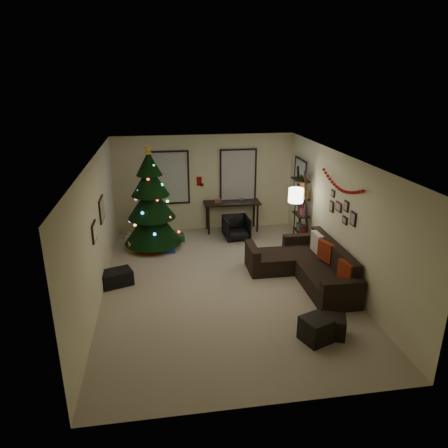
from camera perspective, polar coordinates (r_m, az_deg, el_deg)
The scene contains 29 objects.
floor at distance 8.94m, azimuth -0.04°, elevation -8.28°, with size 7.00×7.00×0.00m, color tan.
ceiling at distance 8.04m, azimuth -0.04°, elevation 8.98°, with size 7.00×7.00×0.00m, color white.
wall_back at distance 11.72m, azimuth -2.69°, elevation 5.62°, with size 5.00×5.00×0.00m, color beige.
wall_front at distance 5.30m, azimuth 5.96°, elevation -12.88°, with size 5.00×5.00×0.00m, color beige.
wall_left at distance 8.40m, azimuth -17.14°, elevation -1.00°, with size 7.00×7.00×0.00m, color beige.
wall_right at distance 9.10m, azimuth 15.71°, elevation 0.72°, with size 7.00×7.00×0.00m, color beige.
window_back_left at distance 11.58m, azimuth -7.40°, elevation 6.33°, with size 1.05×0.06×1.50m.
window_back_right at distance 11.78m, azimuth 1.94°, elevation 6.71°, with size 1.05×0.06×1.50m.
window_right_wall at distance 11.32m, azimuth 10.43°, elevation 5.59°, with size 0.06×0.90×1.30m.
christmas_tree at distance 10.59m, azimuth -9.96°, elevation 2.52°, with size 1.45×1.45×2.71m.
presents at distance 10.85m, azimuth -9.18°, elevation -2.66°, with size 1.50×1.01×0.30m.
sofa at distance 9.26m, azimuth 11.42°, elevation -5.76°, with size 1.80×2.62×0.85m.
pillow_red_a at distance 8.36m, azimuth 16.38°, elevation -6.34°, with size 0.11×0.40×0.40m, color maroon.
pillow_red_b at distance 9.18m, azimuth 13.82°, elevation -3.70°, with size 0.11×0.43×0.43m, color maroon.
pillow_cream at distance 9.63m, azimuth 12.64°, elevation -2.53°, with size 0.13×0.45×0.45m, color beige.
ottoman_near at distance 7.29m, azimuth 12.50°, elevation -13.96°, with size 0.44×0.44×0.42m, color black.
ottoman_far at distance 7.49m, azimuth 14.84°, elevation -13.46°, with size 0.38×0.38×0.36m, color black.
desk at distance 11.71m, azimuth 1.10°, elevation 2.59°, with size 1.58×0.56×0.85m.
desk_chair at distance 11.25m, azimuth 1.71°, elevation -0.48°, with size 0.62×0.58×0.63m, color black.
bookshelf at distance 10.74m, azimuth 10.66°, elevation 1.99°, with size 0.30×0.60×2.05m.
potted_plant at distance 10.51m, azimuth 10.95°, elevation 6.30°, with size 0.47×0.40×0.52m, color #4C4C4C.
floor_lamp at distance 10.07m, azimuth 9.81°, elevation 3.31°, with size 0.35×0.35×1.68m.
art_map at distance 9.14m, azimuth -16.45°, elevation 1.94°, with size 0.04×0.60×0.50m.
art_abstract at distance 8.04m, azimuth -17.39°, elevation -1.02°, with size 0.04×0.45×0.35m.
gallery at distance 8.96m, azimuth 15.91°, elevation 1.90°, with size 0.03×1.25×0.54m.
garland at distance 8.91m, azimuth 15.76°, elevation 5.31°, with size 0.08×1.90×0.30m, color #A5140C, non-canonical shape.
stocking_left at distance 11.68m, azimuth -3.40°, elevation 6.11°, with size 0.20×0.05×0.36m.
stocking_right at distance 11.78m, azimuth -1.82°, elevation 6.15°, with size 0.20×0.05×0.36m.
storage_bin at distance 9.15m, azimuth -14.54°, elevation -7.16°, with size 0.64×0.42×0.32m, color black.
Camera 1 is at (-1.22, -7.80, 4.19)m, focal length 33.28 mm.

